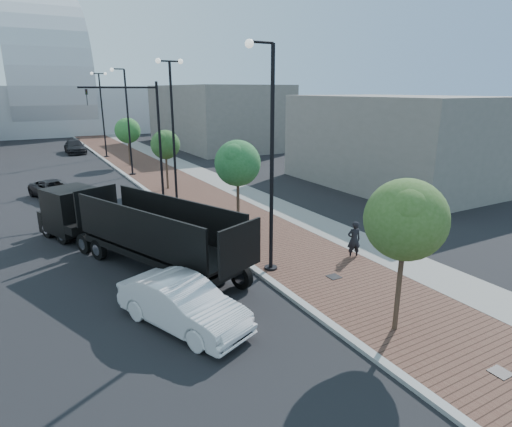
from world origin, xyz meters
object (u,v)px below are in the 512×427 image
dark_car_mid (54,189)px  pedestrian (354,240)px  dump_truck (109,226)px  white_sedan (183,304)px

dark_car_mid → pedestrian: 21.90m
dump_truck → dark_car_mid: bearing=74.3°
dump_truck → pedestrian: dump_truck is taller
white_sedan → dump_truck: bearing=72.5°
dark_car_mid → pedestrian: pedestrian is taller
pedestrian → dark_car_mid: bearing=-43.8°
dark_car_mid → pedestrian: size_ratio=2.59×
dump_truck → pedestrian: size_ratio=7.42×
dark_car_mid → pedestrian: (10.92, -18.99, 0.25)m
dump_truck → pedestrian: (9.54, -6.36, -0.38)m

